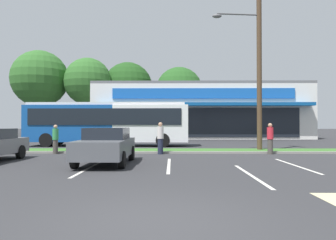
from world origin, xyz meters
name	(u,v)px	position (x,y,z in m)	size (l,w,h in m)	color
ground_plane	(155,221)	(0.00, 0.00, 0.00)	(240.00, 240.00, 0.00)	#2D2D30
grass_median	(167,151)	(0.00, 14.00, 0.06)	(56.00, 2.20, 0.12)	#386B28
curb_lip	(167,152)	(0.00, 12.78, 0.06)	(56.00, 0.24, 0.12)	gray
parking_stripe_0	(90,168)	(-2.81, 6.69, 0.00)	(0.12, 4.80, 0.01)	silver
parking_stripe_1	(169,165)	(0.15, 7.54, 0.00)	(0.12, 4.80, 0.01)	silver
parking_stripe_2	(251,175)	(2.80, 5.01, 0.00)	(0.12, 4.80, 0.01)	silver
parking_stripe_3	(295,165)	(5.15, 7.49, 0.00)	(0.12, 4.80, 0.01)	silver
storefront_building	(199,112)	(3.68, 35.99, 3.22)	(24.74, 13.32, 6.42)	silver
tree_far_left	(40,79)	(-19.37, 42.74, 8.44)	(8.32, 8.32, 12.61)	#473323
tree_left	(88,82)	(-12.18, 42.59, 7.98)	(6.94, 6.94, 11.47)	#473323
tree_mid_left	(128,87)	(-6.69, 45.84, 7.56)	(7.70, 7.70, 11.42)	#473323
tree_mid	(179,91)	(1.34, 43.13, 6.68)	(6.97, 6.97, 10.17)	#473323
utility_pole	(257,51)	(5.42, 14.24, 6.09)	(3.07, 2.40, 11.46)	#4C3826
city_bus	(108,123)	(-4.56, 19.09, 1.77)	(12.15, 2.89, 3.25)	#144793
car_1	(106,145)	(-2.43, 7.94, 0.77)	(1.96, 4.53, 1.48)	#515459
pedestrian_near_bench	(55,139)	(-6.15, 12.44, 0.81)	(0.32, 0.32, 1.61)	#47423D
pedestrian_by_pole	(160,138)	(-0.36, 12.37, 0.88)	(0.35, 0.35, 1.74)	#1E2338
pedestrian_mid	(270,139)	(5.65, 12.44, 0.85)	(0.34, 0.34, 1.69)	#47423D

